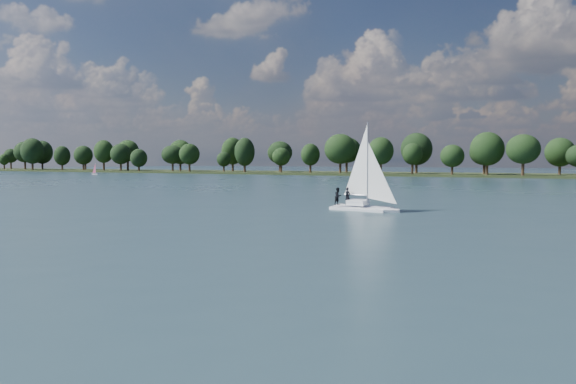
# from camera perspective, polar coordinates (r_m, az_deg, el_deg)

# --- Properties ---
(ground) EXTENTS (700.00, 700.00, 0.00)m
(ground) POSITION_cam_1_polar(r_m,az_deg,el_deg) (111.79, 19.47, -0.11)
(ground) COLOR #233342
(ground) RESTS_ON ground
(sailboat) EXTENTS (7.87, 3.47, 10.01)m
(sailboat) POSITION_cam_1_polar(r_m,az_deg,el_deg) (69.76, 6.52, 0.63)
(sailboat) COLOR white
(sailboat) RESTS_ON ground
(dinghy_pink) EXTENTS (2.97, 1.39, 4.60)m
(dinghy_pink) POSITION_cam_1_polar(r_m,az_deg,el_deg) (253.81, -16.73, 1.76)
(dinghy_pink) COLOR white
(dinghy_pink) RESTS_ON ground
(pontoon) EXTENTS (4.24, 2.54, 0.50)m
(pontoon) POSITION_cam_1_polar(r_m,az_deg,el_deg) (290.37, -15.21, 1.69)
(pontoon) COLOR #585B5D
(pontoon) RESTS_ON ground
(treeline) EXTENTS (563.06, 73.60, 17.54)m
(treeline) POSITION_cam_1_polar(r_m,az_deg,el_deg) (219.46, 22.45, 3.30)
(treeline) COLOR black
(treeline) RESTS_ON ground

